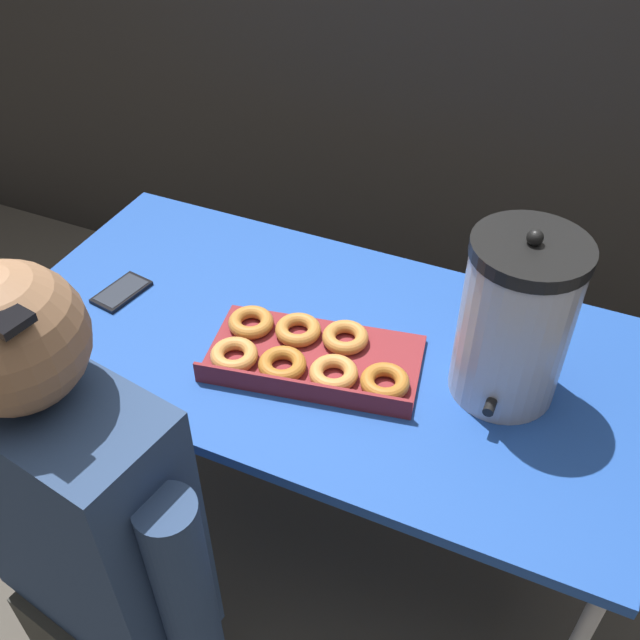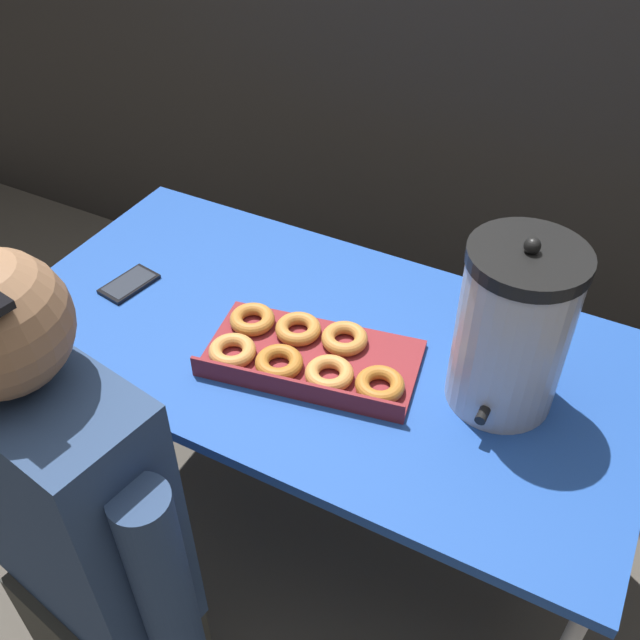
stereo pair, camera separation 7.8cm
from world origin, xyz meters
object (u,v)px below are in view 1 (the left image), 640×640
(cell_phone, at_px, (122,292))
(person_seated, at_px, (95,558))
(donut_box, at_px, (308,355))
(coffee_urn, at_px, (515,321))

(cell_phone, distance_m, person_seated, 0.65)
(donut_box, xyz_separation_m, cell_phone, (-0.51, 0.03, -0.02))
(donut_box, xyz_separation_m, person_seated, (-0.20, -0.52, -0.14))
(person_seated, bearing_deg, coffee_urn, -124.12)
(donut_box, bearing_deg, coffee_urn, 3.69)
(coffee_urn, bearing_deg, person_seated, -133.64)
(cell_phone, bearing_deg, coffee_urn, 13.69)
(coffee_urn, xyz_separation_m, person_seated, (-0.60, -0.62, -0.30))
(donut_box, distance_m, person_seated, 0.58)
(donut_box, relative_size, person_seated, 0.39)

